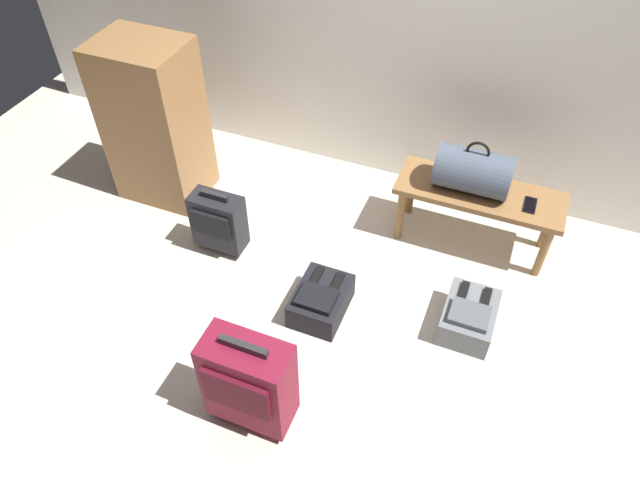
# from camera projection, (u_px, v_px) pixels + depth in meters

# --- Properties ---
(ground_plane) EXTENTS (6.60, 6.60, 0.00)m
(ground_plane) POSITION_uv_depth(u_px,v_px,m) (325.00, 339.00, 3.23)
(ground_plane) COLOR beige
(bench) EXTENTS (1.00, 0.36, 0.42)m
(bench) POSITION_uv_depth(u_px,v_px,m) (479.00, 199.00, 3.52)
(bench) COLOR olive
(bench) RESTS_ON ground
(duffel_bag_slate) EXTENTS (0.44, 0.26, 0.34)m
(duffel_bag_slate) POSITION_uv_depth(u_px,v_px,m) (473.00, 171.00, 3.40)
(duffel_bag_slate) COLOR #475160
(duffel_bag_slate) RESTS_ON bench
(cell_phone) EXTENTS (0.07, 0.14, 0.01)m
(cell_phone) POSITION_uv_depth(u_px,v_px,m) (530.00, 205.00, 3.38)
(cell_phone) COLOR black
(cell_phone) RESTS_ON bench
(suitcase_upright_burgundy) EXTENTS (0.41, 0.24, 0.61)m
(suitcase_upright_burgundy) POSITION_uv_depth(u_px,v_px,m) (249.00, 381.00, 2.69)
(suitcase_upright_burgundy) COLOR maroon
(suitcase_upright_burgundy) RESTS_ON ground
(suitcase_small_charcoal) EXTENTS (0.32, 0.19, 0.46)m
(suitcase_small_charcoal) POSITION_uv_depth(u_px,v_px,m) (218.00, 221.00, 3.56)
(suitcase_small_charcoal) COLOR black
(suitcase_small_charcoal) RESTS_ON ground
(backpack_grey) EXTENTS (0.28, 0.38, 0.21)m
(backpack_grey) POSITION_uv_depth(u_px,v_px,m) (469.00, 317.00, 3.23)
(backpack_grey) COLOR slate
(backpack_grey) RESTS_ON ground
(backpack_dark) EXTENTS (0.28, 0.38, 0.21)m
(backpack_dark) POSITION_uv_depth(u_px,v_px,m) (321.00, 300.00, 3.31)
(backpack_dark) COLOR black
(backpack_dark) RESTS_ON ground
(side_cabinet) EXTENTS (0.56, 0.44, 1.10)m
(side_cabinet) POSITION_uv_depth(u_px,v_px,m) (155.00, 123.00, 3.76)
(side_cabinet) COLOR olive
(side_cabinet) RESTS_ON ground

